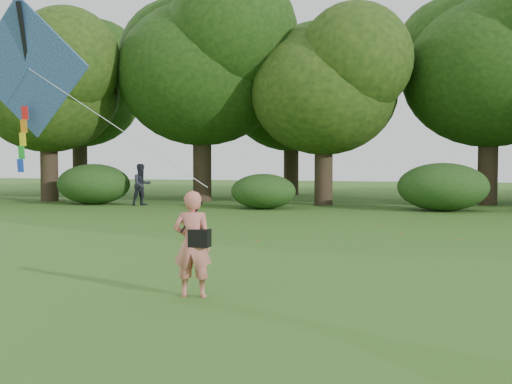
# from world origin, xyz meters

# --- Properties ---
(ground) EXTENTS (100.00, 100.00, 0.00)m
(ground) POSITION_xyz_m (0.00, 0.00, 0.00)
(ground) COLOR #265114
(ground) RESTS_ON ground
(man_kite_flyer) EXTENTS (0.62, 0.45, 1.57)m
(man_kite_flyer) POSITION_xyz_m (-0.98, 0.82, 0.79)
(man_kite_flyer) COLOR #D57164
(man_kite_flyer) RESTS_ON ground
(bystander_left) EXTENTS (1.08, 1.12, 1.81)m
(bystander_left) POSITION_xyz_m (-9.58, 17.62, 0.91)
(bystander_left) COLOR #242530
(bystander_left) RESTS_ON ground
(crossbody_bag) EXTENTS (0.43, 0.20, 0.67)m
(crossbody_bag) POSITION_xyz_m (-0.86, 0.78, 0.89)
(crossbody_bag) COLOR black
(crossbody_bag) RESTS_ON ground
(flying_kite) EXTENTS (5.88, 2.77, 3.54)m
(flying_kite) POSITION_xyz_m (-5.22, 3.07, 3.77)
(flying_kite) COLOR #222C96
(flying_kite) RESTS_ON ground
(tree_line) EXTENTS (54.70, 15.30, 9.48)m
(tree_line) POSITION_xyz_m (1.67, 22.88, 5.60)
(tree_line) COLOR #3A2D1E
(tree_line) RESTS_ON ground
(shrub_band) EXTENTS (39.15, 3.22, 1.88)m
(shrub_band) POSITION_xyz_m (-0.72, 17.60, 0.86)
(shrub_band) COLOR #264919
(shrub_band) RESTS_ON ground
(fallen_leaves) EXTENTS (10.65, 15.77, 0.01)m
(fallen_leaves) POSITION_xyz_m (-0.48, 2.98, 0.01)
(fallen_leaves) COLOR brown
(fallen_leaves) RESTS_ON ground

